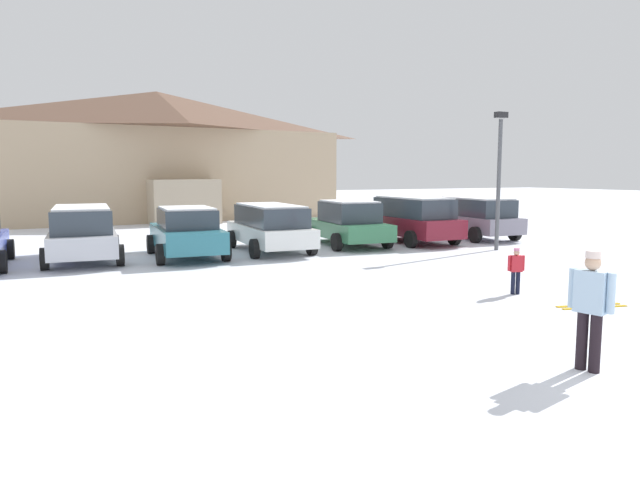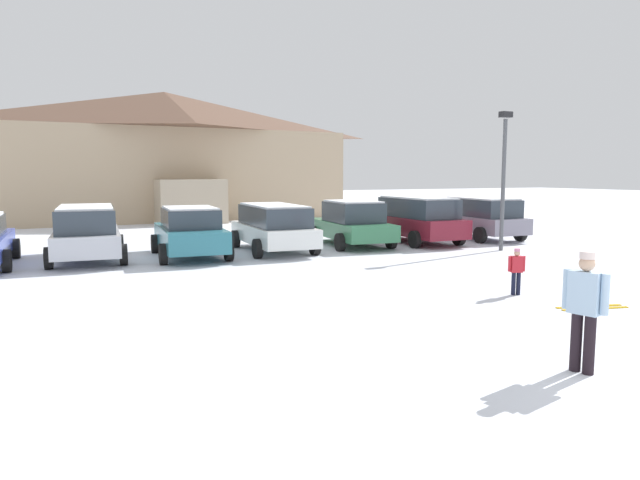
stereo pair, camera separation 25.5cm
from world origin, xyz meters
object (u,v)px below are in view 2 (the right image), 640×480
at_px(parked_grey_wagon, 481,217).
at_px(pair_of_skis, 591,307).
at_px(ski_lodge, 166,154).
at_px(skier_child_in_red_jacket, 516,269).
at_px(lamp_post, 504,172).
at_px(parked_maroon_van, 417,218).
at_px(parked_white_suv, 273,226).
at_px(parked_silver_wagon, 87,231).
at_px(skier_adult_in_blue_parka, 585,305).
at_px(parked_green_coupe, 351,223).
at_px(parked_teal_hatchback, 190,232).

bearing_deg(parked_grey_wagon, pair_of_skis, -120.74).
relative_size(ski_lodge, skier_child_in_red_jacket, 20.05).
bearing_deg(ski_lodge, lamp_post, -70.02).
bearing_deg(parked_maroon_van, parked_grey_wagon, -0.73).
relative_size(parked_white_suv, pair_of_skis, 3.23).
distance_m(parked_silver_wagon, skier_adult_in_blue_parka, 14.81).
height_order(ski_lodge, parked_grey_wagon, ski_lodge).
height_order(parked_grey_wagon, skier_adult_in_blue_parka, parked_grey_wagon).
xyz_separation_m(ski_lodge, pair_of_skis, (3.22, -28.79, -3.90)).
bearing_deg(pair_of_skis, parked_white_suv, 104.97).
relative_size(ski_lodge, pair_of_skis, 14.13).
distance_m(parked_green_coupe, lamp_post, 5.73).
height_order(parked_grey_wagon, skier_child_in_red_jacket, parked_grey_wagon).
bearing_deg(skier_child_in_red_jacket, parked_white_suv, 104.69).
distance_m(skier_child_in_red_jacket, skier_adult_in_blue_parka, 5.08).
relative_size(ski_lodge, parked_grey_wagon, 4.86).
bearing_deg(ski_lodge, parked_white_suv, -88.85).
bearing_deg(parked_green_coupe, ski_lodge, 101.40).
relative_size(parked_white_suv, parked_green_coupe, 1.03).
relative_size(parked_teal_hatchback, lamp_post, 0.93).
distance_m(ski_lodge, parked_silver_wagon, 18.76).
height_order(parked_silver_wagon, parked_grey_wagon, parked_grey_wagon).
xyz_separation_m(parked_teal_hatchback, pair_of_skis, (5.80, -10.52, -0.81)).
relative_size(parked_green_coupe, parked_maroon_van, 0.99).
distance_m(parked_grey_wagon, skier_child_in_red_jacket, 11.33).
relative_size(parked_white_suv, parked_maroon_van, 1.02).
xyz_separation_m(parked_green_coupe, lamp_post, (4.15, -3.46, 1.90)).
bearing_deg(parked_white_suv, pair_of_skis, -75.03).
distance_m(parked_silver_wagon, parked_grey_wagon, 15.21).
distance_m(parked_teal_hatchback, parked_white_suv, 2.95).
relative_size(parked_green_coupe, lamp_post, 0.97).
relative_size(parked_maroon_van, skier_child_in_red_jacket, 4.50).
xyz_separation_m(skier_child_in_red_jacket, skier_adult_in_blue_parka, (-2.86, -4.19, 0.35)).
xyz_separation_m(skier_adult_in_blue_parka, pair_of_skis, (3.33, 2.59, -0.92)).
bearing_deg(parked_green_coupe, lamp_post, -39.85).
bearing_deg(lamp_post, skier_adult_in_blue_parka, -127.91).
relative_size(parked_grey_wagon, skier_child_in_red_jacket, 4.13).
relative_size(parked_green_coupe, skier_adult_in_blue_parka, 2.80).
distance_m(parked_green_coupe, pair_of_skis, 10.99).
relative_size(parked_silver_wagon, parked_maroon_van, 1.00).
xyz_separation_m(parked_silver_wagon, parked_grey_wagon, (15.20, -0.50, 0.00)).
bearing_deg(parked_maroon_van, skier_adult_in_blue_parka, -116.00).
xyz_separation_m(skier_child_in_red_jacket, pair_of_skis, (0.47, -1.60, -0.57)).
bearing_deg(parked_grey_wagon, parked_teal_hatchback, -179.36).
relative_size(skier_child_in_red_jacket, lamp_post, 0.22).
height_order(parked_silver_wagon, pair_of_skis, parked_silver_wagon).
height_order(parked_green_coupe, skier_adult_in_blue_parka, parked_green_coupe).
bearing_deg(parked_maroon_van, skier_child_in_red_jacket, -111.71).
distance_m(parked_white_suv, skier_child_in_red_jacket, 9.40).
relative_size(parked_silver_wagon, parked_green_coupe, 1.01).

